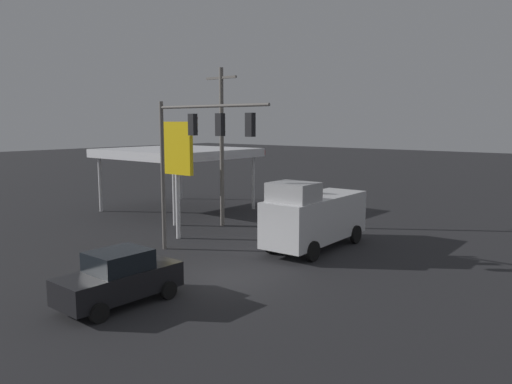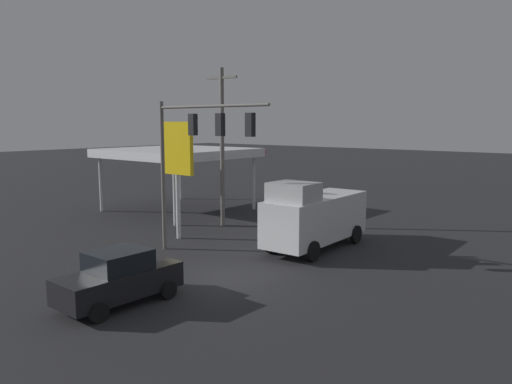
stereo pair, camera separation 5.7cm
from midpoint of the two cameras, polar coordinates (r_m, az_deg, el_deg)
name	(u,v)px [view 2 (the right image)]	position (r m, az deg, el deg)	size (l,w,h in m)	color
ground_plane	(225,278)	(20.90, -3.45, -9.81)	(200.00, 200.00, 0.00)	#262628
traffic_signal_assembly	(197,142)	(23.37, -6.70, 5.71)	(6.79, 0.43, 7.40)	slate
utility_pole	(222,144)	(30.63, -3.84, 5.55)	(2.40, 0.26, 9.64)	slate
gas_station_canopy	(178,153)	(36.62, -8.88, 4.39)	(9.16, 8.95, 4.51)	silver
price_sign	(177,154)	(27.45, -8.95, 4.28)	(2.31, 0.27, 6.42)	silver
delivery_truck	(314,216)	(25.33, 6.73, -2.75)	(2.74, 6.87, 3.58)	silver
sedan_waiting	(119,278)	(18.43, -15.29, -9.43)	(2.11, 4.42, 1.93)	black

